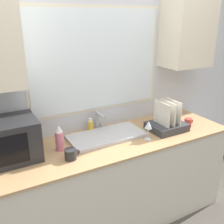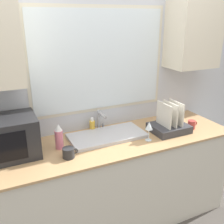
{
  "view_description": "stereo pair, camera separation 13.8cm",
  "coord_description": "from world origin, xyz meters",
  "px_view_note": "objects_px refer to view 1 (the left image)",
  "views": [
    {
      "loc": [
        -1.06,
        -1.52,
        1.93
      ],
      "look_at": [
        -0.05,
        0.3,
        1.17
      ],
      "focal_mm": 42.0,
      "sensor_mm": 36.0,
      "label": 1
    },
    {
      "loc": [
        -0.93,
        -1.58,
        1.93
      ],
      "look_at": [
        -0.05,
        0.3,
        1.17
      ],
      "focal_mm": 42.0,
      "sensor_mm": 36.0,
      "label": 2
    }
  ],
  "objects_px": {
    "mug_near_sink": "(71,154)",
    "wine_glass": "(148,126)",
    "dish_rack": "(167,124)",
    "faucet": "(98,119)",
    "microwave": "(9,140)",
    "spray_bottle": "(59,138)",
    "soap_bottle": "(91,126)"
  },
  "relations": [
    {
      "from": "faucet",
      "to": "soap_bottle",
      "type": "distance_m",
      "value": 0.1
    },
    {
      "from": "dish_rack",
      "to": "spray_bottle",
      "type": "distance_m",
      "value": 1.04
    },
    {
      "from": "soap_bottle",
      "to": "wine_glass",
      "type": "distance_m",
      "value": 0.55
    },
    {
      "from": "faucet",
      "to": "spray_bottle",
      "type": "relative_size",
      "value": 0.9
    },
    {
      "from": "mug_near_sink",
      "to": "wine_glass",
      "type": "bearing_deg",
      "value": -0.51
    },
    {
      "from": "mug_near_sink",
      "to": "microwave",
      "type": "bearing_deg",
      "value": 149.79
    },
    {
      "from": "dish_rack",
      "to": "wine_glass",
      "type": "height_order",
      "value": "dish_rack"
    },
    {
      "from": "mug_near_sink",
      "to": "faucet",
      "type": "bearing_deg",
      "value": 41.61
    },
    {
      "from": "faucet",
      "to": "dish_rack",
      "type": "bearing_deg",
      "value": -27.58
    },
    {
      "from": "faucet",
      "to": "wine_glass",
      "type": "relative_size",
      "value": 1.12
    },
    {
      "from": "soap_bottle",
      "to": "mug_near_sink",
      "type": "bearing_deg",
      "value": -131.85
    },
    {
      "from": "dish_rack",
      "to": "mug_near_sink",
      "type": "xyz_separation_m",
      "value": [
        -1.01,
        -0.07,
        -0.02
      ]
    },
    {
      "from": "faucet",
      "to": "dish_rack",
      "type": "relative_size",
      "value": 0.56
    },
    {
      "from": "faucet",
      "to": "spray_bottle",
      "type": "xyz_separation_m",
      "value": [
        -0.45,
        -0.19,
        -0.01
      ]
    },
    {
      "from": "wine_glass",
      "to": "spray_bottle",
      "type": "bearing_deg",
      "value": 165.78
    },
    {
      "from": "dish_rack",
      "to": "wine_glass",
      "type": "xyz_separation_m",
      "value": [
        -0.28,
        -0.08,
        0.07
      ]
    },
    {
      "from": "faucet",
      "to": "wine_glass",
      "type": "distance_m",
      "value": 0.49
    },
    {
      "from": "mug_near_sink",
      "to": "wine_glass",
      "type": "xyz_separation_m",
      "value": [
        0.73,
        -0.01,
        0.09
      ]
    },
    {
      "from": "wine_glass",
      "to": "dish_rack",
      "type": "bearing_deg",
      "value": 15.83
    },
    {
      "from": "spray_bottle",
      "to": "wine_glass",
      "type": "distance_m",
      "value": 0.78
    },
    {
      "from": "faucet",
      "to": "soap_bottle",
      "type": "xyz_separation_m",
      "value": [
        -0.08,
        0.01,
        -0.06
      ]
    },
    {
      "from": "dish_rack",
      "to": "soap_bottle",
      "type": "height_order",
      "value": "dish_rack"
    },
    {
      "from": "microwave",
      "to": "faucet",
      "type": "bearing_deg",
      "value": 10.07
    },
    {
      "from": "dish_rack",
      "to": "mug_near_sink",
      "type": "height_order",
      "value": "dish_rack"
    },
    {
      "from": "microwave",
      "to": "mug_near_sink",
      "type": "height_order",
      "value": "microwave"
    },
    {
      "from": "spray_bottle",
      "to": "mug_near_sink",
      "type": "bearing_deg",
      "value": -82.33
    },
    {
      "from": "microwave",
      "to": "soap_bottle",
      "type": "distance_m",
      "value": 0.77
    },
    {
      "from": "spray_bottle",
      "to": "mug_near_sink",
      "type": "height_order",
      "value": "spray_bottle"
    },
    {
      "from": "faucet",
      "to": "dish_rack",
      "type": "xyz_separation_m",
      "value": [
        0.59,
        -0.31,
        -0.06
      ]
    },
    {
      "from": "microwave",
      "to": "dish_rack",
      "type": "relative_size",
      "value": 1.21
    },
    {
      "from": "soap_bottle",
      "to": "faucet",
      "type": "bearing_deg",
      "value": -6.84
    },
    {
      "from": "dish_rack",
      "to": "wine_glass",
      "type": "relative_size",
      "value": 1.99
    }
  ]
}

